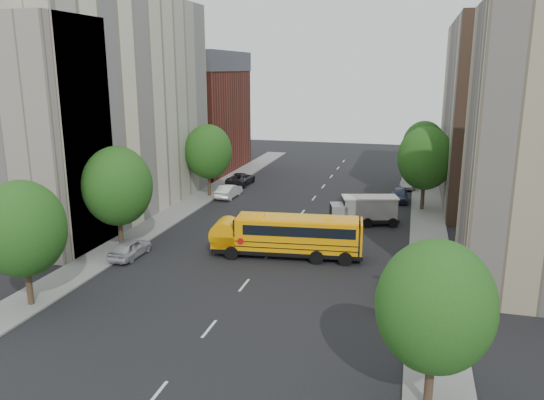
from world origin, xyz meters
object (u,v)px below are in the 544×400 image
at_px(street_tree_4, 425,158).
at_px(parked_car_4, 400,195).
at_px(parked_car_2, 241,179).
at_px(street_tree_0, 23,229).
at_px(street_tree_2, 208,152).
at_px(school_bus, 286,234).
at_px(parked_car_0, 130,248).
at_px(street_tree_1, 117,186).
at_px(street_tree_3, 435,307).
at_px(parked_car_1, 229,191).
at_px(safari_truck, 364,210).
at_px(parked_car_3, 400,293).
at_px(street_tree_5, 424,145).
at_px(parked_car_5, 409,182).

bearing_deg(street_tree_4, parked_car_4, 126.51).
height_order(street_tree_4, parked_car_2, street_tree_4).
relative_size(street_tree_0, street_tree_2, 0.96).
height_order(school_bus, parked_car_0, school_bus).
distance_m(street_tree_1, street_tree_3, 26.08).
bearing_deg(parked_car_1, safari_truck, 158.75).
bearing_deg(street_tree_0, parked_car_0, 80.76).
relative_size(parked_car_2, parked_car_3, 1.03).
relative_size(street_tree_2, street_tree_4, 0.95).
distance_m(parked_car_1, parked_car_2, 6.52).
distance_m(street_tree_1, street_tree_5, 37.20).
bearing_deg(parked_car_4, street_tree_3, -87.44).
xyz_separation_m(street_tree_1, parked_car_3, (20.60, -4.28, -4.23)).
xyz_separation_m(safari_truck, parked_car_0, (-15.61, -12.85, -0.65)).
bearing_deg(parked_car_2, parked_car_0, 90.93).
bearing_deg(street_tree_1, street_tree_4, 39.29).
relative_size(street_tree_5, parked_car_5, 1.70).
relative_size(parked_car_0, parked_car_3, 0.82).
relative_size(street_tree_3, school_bus, 0.64).
bearing_deg(parked_car_3, street_tree_5, 84.47).
relative_size(street_tree_4, parked_car_2, 1.58).
bearing_deg(street_tree_2, parked_car_3, -47.25).
height_order(school_bus, safari_truck, school_bus).
bearing_deg(street_tree_0, safari_truck, 51.77).
bearing_deg(street_tree_1, street_tree_5, 53.75).
height_order(street_tree_1, street_tree_5, street_tree_1).
distance_m(street_tree_3, parked_car_2, 43.78).
bearing_deg(street_tree_5, street_tree_1, -126.25).
bearing_deg(street_tree_1, street_tree_3, -32.47).
height_order(school_bus, parked_car_1, school_bus).
height_order(street_tree_5, parked_car_3, street_tree_5).
distance_m(street_tree_3, safari_truck, 26.28).
xyz_separation_m(parked_car_1, parked_car_4, (17.60, 2.99, -0.04)).
height_order(street_tree_0, street_tree_5, street_tree_5).
distance_m(parked_car_0, parked_car_2, 25.68).
relative_size(street_tree_2, school_bus, 0.70).
height_order(safari_truck, parked_car_1, safari_truck).
xyz_separation_m(safari_truck, parked_car_2, (-15.63, 12.84, -0.63)).
xyz_separation_m(street_tree_1, street_tree_3, (22.00, -14.00, -0.50)).
relative_size(street_tree_5, parked_car_0, 1.85).
xyz_separation_m(parked_car_0, parked_car_2, (-0.03, 25.68, 0.02)).
bearing_deg(school_bus, street_tree_2, 121.09).
distance_m(safari_truck, parked_car_4, 9.78).
bearing_deg(street_tree_4, parked_car_3, -93.60).
bearing_deg(parked_car_1, street_tree_1, 84.99).
relative_size(street_tree_0, street_tree_4, 0.91).
height_order(street_tree_2, parked_car_2, street_tree_2).
distance_m(parked_car_2, parked_car_4, 18.73).
distance_m(street_tree_5, school_bus, 29.90).
relative_size(street_tree_1, school_bus, 0.71).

